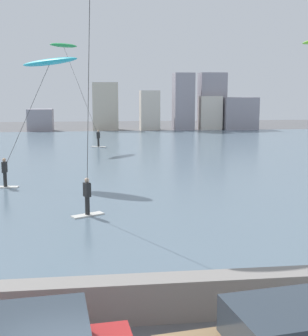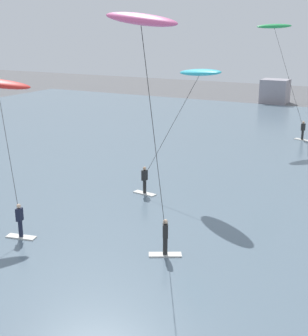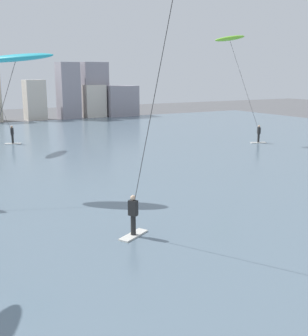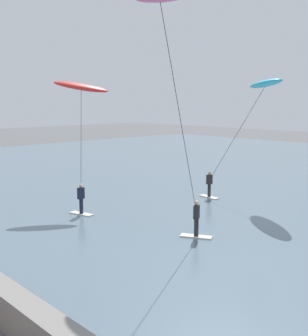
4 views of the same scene
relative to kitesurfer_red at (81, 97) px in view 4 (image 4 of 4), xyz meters
The scene contains 3 objects.
kitesurfer_red is the anchor object (origin of this frame).
kitesurfer_cyan 10.59m from the kitesurfer_red, 49.85° to the left, with size 5.14×4.00×7.30m.
kitesurfer_pink 10.07m from the kitesurfer_red, 15.31° to the right, with size 2.75×3.61×9.99m.
Camera 4 is at (11.63, -0.16, 6.03)m, focal length 45.83 mm.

